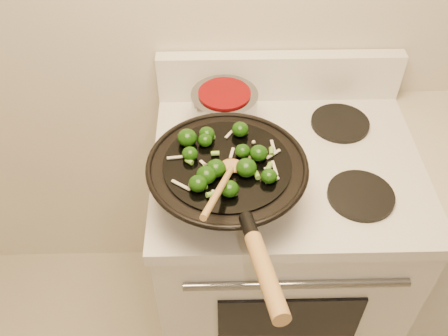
{
  "coord_description": "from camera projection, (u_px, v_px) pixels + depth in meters",
  "views": [
    {
      "loc": [
        -0.5,
        0.14,
        1.93
      ],
      "look_at": [
        -0.48,
        1.03,
        1.03
      ],
      "focal_mm": 40.0,
      "sensor_mm": 36.0,
      "label": 1
    }
  ],
  "objects": [
    {
      "name": "stove",
      "position": [
        276.0,
        249.0,
        1.77
      ],
      "size": [
        0.78,
        0.67,
        1.08
      ],
      "color": "white",
      "rests_on": "ground"
    },
    {
      "name": "wok",
      "position": [
        228.0,
        180.0,
        1.28
      ],
      "size": [
        0.41,
        0.67,
        0.22
      ],
      "color": "black",
      "rests_on": "stove"
    },
    {
      "name": "stirfry",
      "position": [
        222.0,
        159.0,
        1.23
      ],
      "size": [
        0.29,
        0.28,
        0.05
      ],
      "color": "#123808",
      "rests_on": "wok"
    },
    {
      "name": "wooden_spoon",
      "position": [
        225.0,
        179.0,
        1.16
      ],
      "size": [
        0.11,
        0.27,
        0.1
      ],
      "color": "#AA7E42",
      "rests_on": "wok"
    },
    {
      "name": "saucepan",
      "position": [
        224.0,
        109.0,
        1.5
      ],
      "size": [
        0.2,
        0.31,
        0.12
      ],
      "color": "gray",
      "rests_on": "stove"
    }
  ]
}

